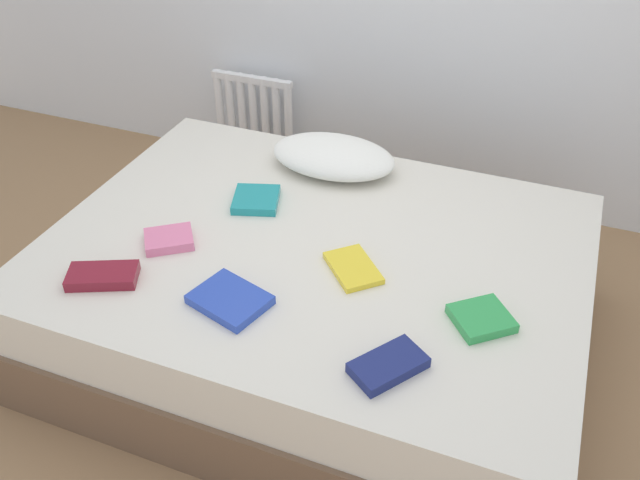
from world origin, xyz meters
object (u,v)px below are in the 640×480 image
(textbook_pink, at_px, (169,239))
(textbook_blue, at_px, (230,300))
(bed, at_px, (315,295))
(textbook_yellow, at_px, (353,268))
(textbook_teal, at_px, (256,200))
(pillow, at_px, (333,156))
(textbook_green, at_px, (481,318))
(radiator, at_px, (254,116))
(textbook_maroon, at_px, (103,276))
(textbook_navy, at_px, (388,365))

(textbook_pink, xyz_separation_m, textbook_blue, (0.36, -0.21, -0.00))
(bed, xyz_separation_m, textbook_pink, (-0.50, -0.20, 0.27))
(textbook_yellow, height_order, textbook_teal, textbook_teal)
(pillow, relative_size, textbook_green, 3.11)
(textbook_green, distance_m, textbook_blue, 0.81)
(bed, bearing_deg, radiator, 125.27)
(bed, xyz_separation_m, textbook_maroon, (-0.60, -0.46, 0.27))
(pillow, distance_m, textbook_yellow, 0.71)
(bed, relative_size, radiator, 4.22)
(textbook_green, xyz_separation_m, textbook_blue, (-0.79, -0.21, -0.00))
(textbook_pink, height_order, textbook_maroon, textbook_maroon)
(pillow, distance_m, textbook_pink, 0.82)
(radiator, distance_m, textbook_teal, 1.18)
(textbook_pink, distance_m, textbook_navy, 0.98)
(textbook_pink, relative_size, textbook_yellow, 0.79)
(bed, xyz_separation_m, textbook_navy, (0.43, -0.50, 0.27))
(pillow, height_order, textbook_navy, pillow)
(textbook_yellow, bearing_deg, textbook_teal, -160.42)
(textbook_maroon, distance_m, textbook_teal, 0.69)
(textbook_navy, bearing_deg, textbook_maroon, 123.30)
(textbook_pink, bearing_deg, textbook_navy, -53.74)
(pillow, bearing_deg, textbook_maroon, -115.26)
(radiator, distance_m, textbook_green, 2.06)
(pillow, bearing_deg, bed, -76.49)
(pillow, xyz_separation_m, textbook_maroon, (-0.47, -1.00, -0.04))
(bed, bearing_deg, textbook_green, -17.07)
(pillow, bearing_deg, textbook_pink, -117.05)
(textbook_navy, bearing_deg, textbook_green, -0.63)
(bed, xyz_separation_m, radiator, (-0.85, 1.20, 0.07))
(textbook_blue, bearing_deg, textbook_teal, 124.43)
(bed, relative_size, textbook_green, 11.50)
(pillow, xyz_separation_m, textbook_blue, (-0.01, -0.94, -0.04))
(textbook_maroon, relative_size, textbook_teal, 1.24)
(textbook_maroon, xyz_separation_m, textbook_blue, (0.46, 0.05, -0.00))
(textbook_green, xyz_separation_m, textbook_navy, (-0.22, -0.30, 0.00))
(textbook_yellow, relative_size, textbook_teal, 1.16)
(pillow, distance_m, textbook_navy, 1.18)
(textbook_green, bearing_deg, textbook_maroon, 152.24)
(textbook_yellow, xyz_separation_m, textbook_green, (0.47, -0.10, 0.01))
(textbook_maroon, height_order, textbook_blue, textbook_maroon)
(textbook_teal, bearing_deg, textbook_pink, -134.55)
(textbook_yellow, bearing_deg, textbook_maroon, -107.76)
(bed, relative_size, textbook_yellow, 9.14)
(textbook_navy, bearing_deg, textbook_blue, 116.37)
(bed, height_order, textbook_green, textbook_green)
(textbook_pink, bearing_deg, pillow, 27.19)
(textbook_green, bearing_deg, radiator, 97.20)
(bed, height_order, radiator, radiator)
(textbook_teal, height_order, textbook_navy, textbook_navy)
(bed, relative_size, textbook_blue, 8.40)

